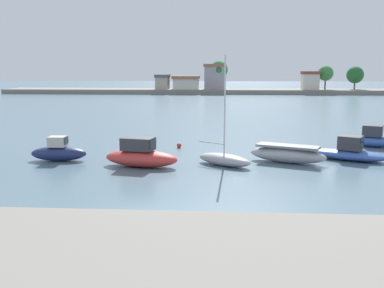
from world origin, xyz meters
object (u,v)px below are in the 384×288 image
Objects in this scene: moored_boat_5 at (348,152)px; mooring_buoy_0 at (179,145)px; moored_boat_1 at (59,152)px; moored_boat_3 at (224,159)px; moored_boat_6 at (372,139)px; moored_boat_4 at (288,154)px; moored_boat_2 at (141,156)px.

mooring_buoy_0 is at bearing -169.44° from moored_boat_5.
mooring_buoy_0 is (7.70, 5.53, -0.42)m from moored_boat_1.
moored_boat_3 reaches higher than moored_boat_1.
moored_boat_4 is at bearing -114.72° from moored_boat_6.
moored_boat_1 is 6.06m from moored_boat_2.
moored_boat_6 is (17.27, 8.42, -0.12)m from moored_boat_2.
moored_boat_1 is at bearing -138.35° from moored_boat_6.
moored_boat_4 is 9.28m from mooring_buoy_0.
moored_boat_4 reaches higher than mooring_buoy_0.
moored_boat_4 is (4.22, 1.18, 0.13)m from moored_boat_3.
moored_boat_1 reaches higher than moored_boat_4.
moored_boat_2 is 0.72× the size of moored_boat_3.
moored_boat_6 is at bearing 37.25° from moored_boat_2.
moored_boat_4 is 13.94× the size of mooring_buoy_0.
moored_boat_6 is at bearing 5.53° from mooring_buoy_0.
moored_boat_5 is 12.69m from mooring_buoy_0.
mooring_buoy_0 is (-15.46, -1.50, -0.39)m from moored_boat_6.
moored_boat_2 is at bearing -146.47° from moored_boat_4.
moored_boat_5 is 6.35m from moored_boat_6.
moored_boat_1 is 0.68× the size of moored_boat_5.
moored_boat_4 is at bearing 51.24° from moored_boat_3.
moored_boat_4 is at bearing -0.31° from moored_boat_1.
mooring_buoy_0 is (1.80, 6.92, -0.51)m from moored_boat_2.
moored_boat_5 is 14.72× the size of mooring_buoy_0.
moored_boat_3 reaches higher than moored_boat_4.
moored_boat_6 reaches higher than moored_boat_5.
moored_boat_1 is at bearing -148.11° from moored_boat_3.
mooring_buoy_0 is at bearing -149.69° from moored_boat_6.
moored_boat_6 is (7.71, 6.58, 0.01)m from moored_boat_4.
moored_boat_2 is at bearing -137.32° from moored_boat_3.
moored_boat_3 is at bearing -141.75° from moored_boat_4.
moored_boat_5 is (13.89, 3.05, -0.17)m from moored_boat_2.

